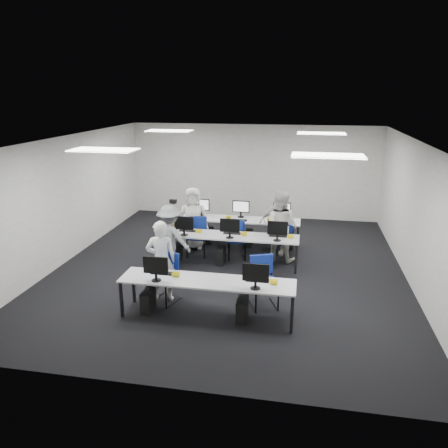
% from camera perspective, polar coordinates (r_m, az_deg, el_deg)
% --- Properties ---
extents(room, '(9.00, 9.02, 3.00)m').
position_cam_1_polar(room, '(9.94, 0.76, 2.35)').
color(room, black).
rests_on(room, ground).
extents(ceiling_panels, '(5.20, 4.60, 0.02)m').
position_cam_1_polar(ceiling_panels, '(9.67, 0.79, 10.89)').
color(ceiling_panels, white).
rests_on(ceiling_panels, room).
extents(desk_front, '(3.20, 0.70, 0.73)m').
position_cam_1_polar(desk_front, '(7.99, -2.22, -7.68)').
color(desk_front, silver).
rests_on(desk_front, ground).
extents(desk_mid, '(3.20, 0.70, 0.73)m').
position_cam_1_polar(desk_mid, '(10.37, 0.93, -1.76)').
color(desk_mid, silver).
rests_on(desk_mid, ground).
extents(desk_back, '(3.20, 0.70, 0.73)m').
position_cam_1_polar(desk_back, '(11.68, 2.08, 0.42)').
color(desk_back, silver).
rests_on(desk_back, ground).
extents(equipment_front, '(2.51, 0.41, 1.19)m').
position_cam_1_polar(equipment_front, '(8.16, -3.55, -9.68)').
color(equipment_front, '#0D43B2').
rests_on(equipment_front, desk_front).
extents(equipment_mid, '(2.91, 0.41, 1.19)m').
position_cam_1_polar(equipment_mid, '(10.49, -0.13, -3.40)').
color(equipment_mid, white).
rests_on(equipment_mid, desk_mid).
extents(equipment_back, '(2.91, 0.41, 1.19)m').
position_cam_1_polar(equipment_back, '(11.77, 3.00, -1.10)').
color(equipment_back, white).
rests_on(equipment_back, desk_back).
extents(chair_0, '(0.62, 0.65, 0.98)m').
position_cam_1_polar(chair_0, '(8.79, -7.78, -8.10)').
color(chair_0, navy).
rests_on(chair_0, ground).
extents(chair_1, '(0.64, 0.67, 0.99)m').
position_cam_1_polar(chair_1, '(8.56, 5.17, -8.73)').
color(chair_1, navy).
rests_on(chair_1, ground).
extents(chair_2, '(0.51, 0.55, 0.96)m').
position_cam_1_polar(chair_2, '(11.09, -3.54, -2.57)').
color(chair_2, navy).
rests_on(chair_2, ground).
extents(chair_3, '(0.53, 0.56, 0.90)m').
position_cam_1_polar(chair_3, '(10.93, 1.65, -2.96)').
color(chair_3, navy).
rests_on(chair_3, ground).
extents(chair_4, '(0.49, 0.52, 0.83)m').
position_cam_1_polar(chair_4, '(10.98, 7.67, -3.14)').
color(chair_4, navy).
rests_on(chair_4, ground).
extents(chair_5, '(0.48, 0.52, 0.93)m').
position_cam_1_polar(chair_5, '(11.47, -4.68, -1.98)').
color(chair_5, navy).
rests_on(chair_5, ground).
extents(chair_6, '(0.48, 0.52, 0.92)m').
position_cam_1_polar(chair_6, '(11.22, 1.46, -2.38)').
color(chair_6, navy).
rests_on(chair_6, ground).
extents(chair_7, '(0.47, 0.51, 0.95)m').
position_cam_1_polar(chair_7, '(11.15, 7.44, -2.60)').
color(chair_7, navy).
rests_on(chair_7, ground).
extents(handbag, '(0.38, 0.27, 0.29)m').
position_cam_1_polar(handbag, '(10.59, -6.87, -0.37)').
color(handbag, '#8C6848').
rests_on(handbag, desk_mid).
extents(student_0, '(0.65, 0.48, 1.65)m').
position_cam_1_polar(student_0, '(8.67, -8.17, -4.79)').
color(student_0, white).
rests_on(student_0, ground).
extents(student_1, '(0.96, 0.81, 1.74)m').
position_cam_1_polar(student_1, '(10.68, 7.24, -0.25)').
color(student_1, white).
rests_on(student_1, ground).
extents(student_2, '(0.89, 0.68, 1.64)m').
position_cam_1_polar(student_2, '(11.42, -4.05, 0.72)').
color(student_2, white).
rests_on(student_2, ground).
extents(student_3, '(0.98, 0.53, 1.58)m').
position_cam_1_polar(student_3, '(11.09, 7.01, -0.02)').
color(student_3, white).
rests_on(student_3, ground).
extents(photographer, '(1.13, 0.83, 1.56)m').
position_cam_1_polar(photographer, '(10.08, -7.07, -1.85)').
color(photographer, gray).
rests_on(photographer, ground).
extents(dslr_camera, '(0.18, 0.21, 0.10)m').
position_cam_1_polar(dslr_camera, '(9.99, -6.68, 2.97)').
color(dslr_camera, black).
rests_on(dslr_camera, photographer).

